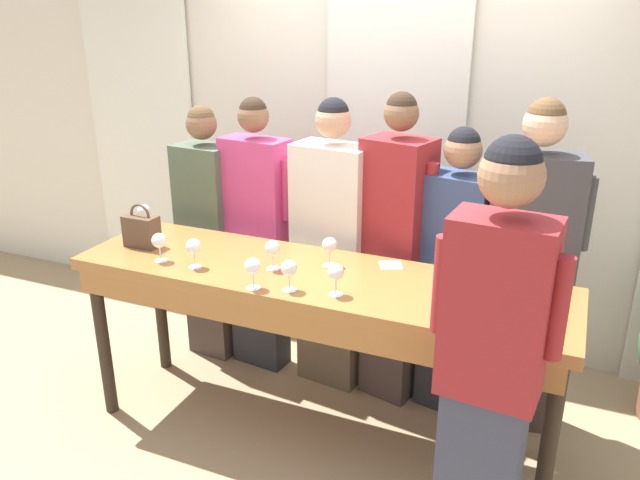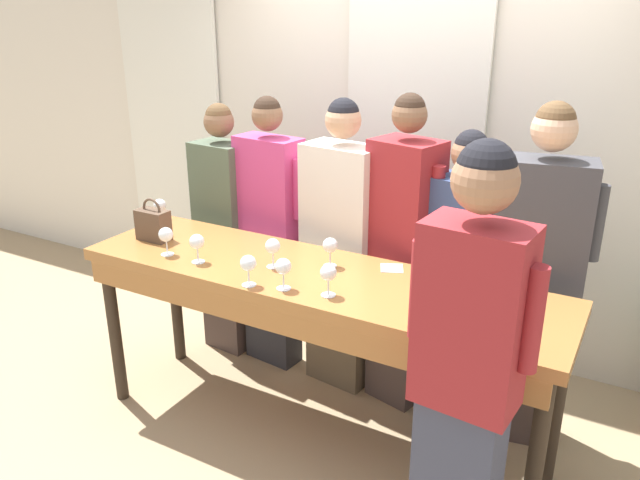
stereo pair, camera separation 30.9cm
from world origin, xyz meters
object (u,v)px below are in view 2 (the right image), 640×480
at_px(wine_glass_back_right, 476,292).
at_px(guest_pink_top, 271,233).
at_px(wine_glass_center_right, 197,242).
at_px(wine_glass_back_left, 160,206).
at_px(guest_striped_shirt, 402,254).
at_px(wine_glass_center_mid, 166,236).
at_px(wine_glass_front_right, 283,268).
at_px(wine_glass_back_mid, 248,264).
at_px(guest_olive_jacket, 225,229).
at_px(tasting_bar, 311,293).
at_px(guest_navy_coat, 460,276).
at_px(handbag, 153,224).
at_px(wine_glass_front_left, 330,246).
at_px(wine_glass_center_left, 273,247).
at_px(guest_cream_sweater, 342,247).
at_px(host_pouring, 466,376).
at_px(guest_beige_cap, 534,279).
at_px(wine_bottle, 511,285).
at_px(wine_glass_near_host, 328,274).

distance_m(wine_glass_back_right, guest_pink_top, 1.59).
bearing_deg(wine_glass_center_right, wine_glass_back_left, 147.97).
xyz_separation_m(guest_pink_top, guest_striped_shirt, (0.88, 0.00, 0.03)).
bearing_deg(wine_glass_center_mid, wine_glass_front_right, -4.32).
xyz_separation_m(wine_glass_center_right, wine_glass_back_mid, (0.39, -0.10, 0.00)).
distance_m(wine_glass_front_right, guest_olive_jacket, 1.27).
xyz_separation_m(tasting_bar, wine_glass_back_mid, (-0.19, -0.26, 0.21)).
height_order(wine_glass_back_mid, guest_navy_coat, guest_navy_coat).
bearing_deg(guest_olive_jacket, handbag, -92.61).
height_order(handbag, wine_glass_front_left, handbag).
height_order(wine_glass_center_left, wine_glass_back_left, same).
bearing_deg(wine_glass_back_right, guest_cream_sweater, 146.92).
xyz_separation_m(wine_glass_center_left, host_pouring, (1.15, -0.49, -0.11)).
bearing_deg(guest_cream_sweater, handbag, -145.58).
relative_size(wine_glass_center_right, wine_glass_back_left, 1.00).
relative_size(wine_glass_center_left, guest_striped_shirt, 0.08).
bearing_deg(host_pouring, wine_glass_center_mid, 168.39).
distance_m(wine_glass_center_mid, wine_glass_back_mid, 0.61).
xyz_separation_m(wine_glass_back_mid, guest_beige_cap, (1.15, 0.84, -0.16)).
height_order(wine_glass_front_left, wine_glass_center_left, same).
bearing_deg(guest_olive_jacket, guest_navy_coat, 0.00).
relative_size(tasting_bar, guest_striped_shirt, 1.39).
height_order(tasting_bar, wine_bottle, wine_bottle).
bearing_deg(wine_glass_center_mid, wine_glass_near_host, -1.10).
relative_size(handbag, wine_glass_back_right, 1.60).
bearing_deg(guest_olive_jacket, wine_glass_back_left, -117.22).
xyz_separation_m(wine_glass_center_mid, guest_cream_sweater, (0.66, 0.74, -0.19)).
height_order(wine_glass_back_left, wine_glass_back_right, same).
height_order(wine_bottle, wine_glass_center_right, wine_bottle).
xyz_separation_m(guest_striped_shirt, guest_beige_cap, (0.71, -0.00, 0.01)).
bearing_deg(tasting_bar, guest_striped_shirt, 67.17).
bearing_deg(wine_glass_front_right, guest_pink_top, 127.06).
distance_m(wine_glass_back_mid, guest_striped_shirt, 0.96).
height_order(wine_glass_front_right, wine_glass_back_left, same).
bearing_deg(guest_beige_cap, guest_olive_jacket, 180.00).
height_order(guest_cream_sweater, guest_striped_shirt, guest_striped_shirt).
bearing_deg(tasting_bar, guest_beige_cap, 31.48).
relative_size(wine_bottle, guest_striped_shirt, 0.17).
relative_size(wine_glass_near_host, guest_pink_top, 0.09).
relative_size(tasting_bar, wine_bottle, 8.16).
xyz_separation_m(handbag, wine_glass_back_right, (1.84, -0.02, 0.02)).
bearing_deg(wine_glass_near_host, wine_glass_center_right, 178.67).
relative_size(wine_glass_center_mid, wine_glass_center_right, 1.00).
bearing_deg(wine_glass_center_right, wine_glass_center_left, 20.01).
height_order(handbag, wine_glass_center_right, handbag).
bearing_deg(handbag, guest_navy_coat, 20.72).
height_order(wine_glass_center_left, guest_pink_top, guest_pink_top).
height_order(tasting_bar, wine_glass_center_right, wine_glass_center_right).
bearing_deg(wine_glass_center_right, guest_beige_cap, 25.67).
xyz_separation_m(handbag, wine_glass_center_mid, (0.22, -0.14, 0.02)).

